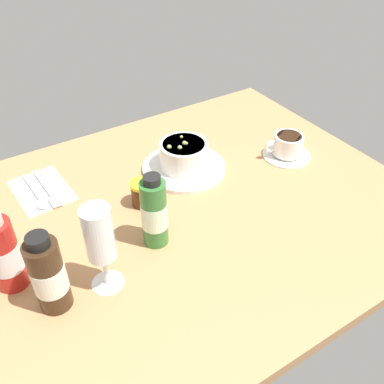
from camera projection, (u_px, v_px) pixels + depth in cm
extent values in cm
cube|color=#B27F51|center=(176.00, 214.00, 97.90)|extent=(110.00, 84.00, 3.00)
cylinder|color=white|center=(184.00, 168.00, 108.86)|extent=(21.26, 21.26, 1.20)
cylinder|color=white|center=(184.00, 155.00, 106.42)|extent=(12.27, 12.27, 6.65)
cylinder|color=beige|center=(184.00, 146.00, 104.84)|extent=(10.55, 10.55, 1.60)
sphere|color=#98A058|center=(186.00, 143.00, 104.22)|extent=(0.84, 0.84, 0.84)
sphere|color=#98A058|center=(169.00, 147.00, 102.94)|extent=(1.18, 1.18, 1.18)
sphere|color=#98A058|center=(181.00, 137.00, 106.65)|extent=(0.84, 0.84, 0.84)
sphere|color=#98A058|center=(184.00, 143.00, 104.35)|extent=(1.15, 1.15, 1.15)
sphere|color=#98A058|center=(180.00, 148.00, 102.76)|extent=(1.14, 1.14, 1.14)
cube|color=white|center=(42.00, 190.00, 102.34)|extent=(12.80, 17.37, 0.30)
cube|color=silver|center=(45.00, 185.00, 103.25)|extent=(2.00, 14.05, 0.50)
cube|color=silver|center=(55.00, 202.00, 98.09)|extent=(2.40, 3.72, 0.40)
cube|color=silver|center=(33.00, 189.00, 102.08)|extent=(1.74, 13.04, 0.50)
ellipsoid|color=silver|center=(42.00, 204.00, 97.42)|extent=(2.40, 4.00, 0.60)
cylinder|color=white|center=(286.00, 154.00, 113.96)|extent=(12.80, 12.80, 0.90)
cylinder|color=white|center=(288.00, 144.00, 111.99)|extent=(7.69, 7.69, 5.42)
cylinder|color=#372112|center=(289.00, 137.00, 110.61)|extent=(6.53, 6.53, 1.00)
torus|color=white|center=(271.00, 146.00, 110.82)|extent=(3.68, 1.81, 3.60)
cylinder|color=white|center=(108.00, 283.00, 80.08)|extent=(6.17, 6.17, 0.40)
cylinder|color=white|center=(105.00, 269.00, 77.69)|extent=(0.80, 0.80, 7.27)
cylinder|color=white|center=(99.00, 234.00, 72.06)|extent=(5.24, 5.24, 10.78)
cylinder|color=#EFEDC3|center=(100.00, 240.00, 73.07)|extent=(4.29, 4.29, 6.47)
cylinder|color=#49240D|center=(142.00, 195.00, 96.85)|extent=(4.98, 4.98, 5.37)
cylinder|color=yellow|center=(141.00, 184.00, 94.92)|extent=(5.23, 5.23, 0.80)
cylinder|color=#337233|center=(154.00, 213.00, 84.39)|extent=(5.29, 5.29, 15.17)
cylinder|color=silver|center=(154.00, 215.00, 84.58)|extent=(5.39, 5.39, 5.76)
cylinder|color=black|center=(152.00, 180.00, 79.16)|extent=(3.44, 3.44, 1.62)
cylinder|color=#382314|center=(49.00, 276.00, 72.06)|extent=(5.82, 5.82, 14.83)
cylinder|color=silver|center=(49.00, 277.00, 72.24)|extent=(5.93, 5.93, 5.63)
cylinder|color=black|center=(38.00, 241.00, 66.82)|extent=(3.78, 3.78, 1.97)
cylinder|color=#B21E19|center=(4.00, 255.00, 75.75)|extent=(5.87, 5.87, 14.96)
cylinder|color=silver|center=(5.00, 256.00, 75.94)|extent=(5.99, 5.99, 5.68)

